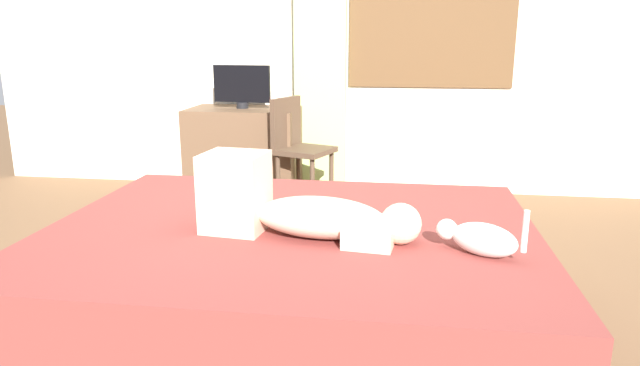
% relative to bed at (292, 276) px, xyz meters
% --- Properties ---
extents(ground_plane, '(16.00, 16.00, 0.00)m').
position_rel_bed_xyz_m(ground_plane, '(-0.05, 0.07, -0.24)').
color(ground_plane, brown).
extents(back_wall_with_window, '(6.40, 0.14, 2.90)m').
position_rel_bed_xyz_m(back_wall_with_window, '(-0.03, 2.56, 1.22)').
color(back_wall_with_window, beige).
rests_on(back_wall_with_window, ground).
extents(bed, '(2.23, 1.74, 0.48)m').
position_rel_bed_xyz_m(bed, '(0.00, 0.00, 0.00)').
color(bed, '#38383D').
rests_on(bed, ground).
extents(person_lying, '(0.94, 0.35, 0.34)m').
position_rel_bed_xyz_m(person_lying, '(0.05, -0.11, 0.36)').
color(person_lying, '#CCB299').
rests_on(person_lying, bed).
extents(cat, '(0.32, 0.23, 0.21)m').
position_rel_bed_xyz_m(cat, '(0.79, -0.24, 0.31)').
color(cat, silver).
rests_on(cat, bed).
extents(desk, '(0.90, 0.56, 0.74)m').
position_rel_bed_xyz_m(desk, '(-0.83, 2.16, 0.13)').
color(desk, brown).
rests_on(desk, ground).
extents(tv_monitor, '(0.48, 0.10, 0.35)m').
position_rel_bed_xyz_m(tv_monitor, '(-0.83, 2.16, 0.68)').
color(tv_monitor, black).
rests_on(tv_monitor, desk).
extents(cup, '(0.08, 0.08, 0.08)m').
position_rel_bed_xyz_m(cup, '(-0.52, 2.30, 0.54)').
color(cup, '#B23D38').
rests_on(cup, desk).
extents(chair_by_desk, '(0.49, 0.49, 0.86)m').
position_rel_bed_xyz_m(chair_by_desk, '(-0.32, 1.87, 0.27)').
color(chair_by_desk, '#4C3828').
rests_on(chair_by_desk, ground).
extents(curtain_left, '(0.44, 0.06, 2.37)m').
position_rel_bed_xyz_m(curtain_left, '(-0.22, 2.44, 0.95)').
color(curtain_left, '#ADCC75').
rests_on(curtain_left, ground).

